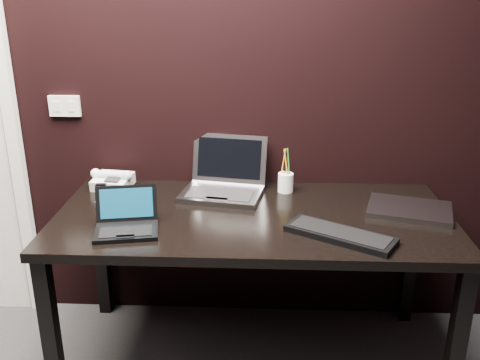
{
  "coord_description": "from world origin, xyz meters",
  "views": [
    {
      "loc": [
        0.34,
        -0.71,
        1.67
      ],
      "look_at": [
        0.25,
        1.35,
        0.91
      ],
      "focal_mm": 40.0,
      "sensor_mm": 36.0,
      "label": 1
    }
  ],
  "objects_px": {
    "desk": "(253,230)",
    "pen_cup": "(286,182)",
    "netbook": "(126,223)",
    "ext_keyboard": "(340,234)",
    "mobile_phone": "(102,197)",
    "silver_laptop": "(224,184)",
    "closed_laptop": "(409,209)",
    "desk_phone": "(113,181)"
  },
  "relations": [
    {
      "from": "desk",
      "to": "desk_phone",
      "type": "bearing_deg",
      "value": 157.43
    },
    {
      "from": "netbook",
      "to": "silver_laptop",
      "type": "bearing_deg",
      "value": 49.63
    },
    {
      "from": "mobile_phone",
      "to": "netbook",
      "type": "bearing_deg",
      "value": -56.27
    },
    {
      "from": "silver_laptop",
      "to": "pen_cup",
      "type": "height_order",
      "value": "silver_laptop"
    },
    {
      "from": "closed_laptop",
      "to": "desk",
      "type": "bearing_deg",
      "value": -175.52
    },
    {
      "from": "desk_phone",
      "to": "mobile_phone",
      "type": "xyz_separation_m",
      "value": [
        0.01,
        -0.2,
        -0.0
      ]
    },
    {
      "from": "closed_laptop",
      "to": "desk_phone",
      "type": "relative_size",
      "value": 1.87
    },
    {
      "from": "ext_keyboard",
      "to": "closed_laptop",
      "type": "height_order",
      "value": "ext_keyboard"
    },
    {
      "from": "ext_keyboard",
      "to": "pen_cup",
      "type": "relative_size",
      "value": 2.06
    },
    {
      "from": "netbook",
      "to": "desk_phone",
      "type": "xyz_separation_m",
      "value": [
        -0.18,
        0.47,
        0.01
      ]
    },
    {
      "from": "desk",
      "to": "pen_cup",
      "type": "relative_size",
      "value": 7.96
    },
    {
      "from": "desk",
      "to": "netbook",
      "type": "relative_size",
      "value": 6.0
    },
    {
      "from": "ext_keyboard",
      "to": "netbook",
      "type": "bearing_deg",
      "value": 178.24
    },
    {
      "from": "silver_laptop",
      "to": "desk",
      "type": "bearing_deg",
      "value": -58.95
    },
    {
      "from": "silver_laptop",
      "to": "closed_laptop",
      "type": "distance_m",
      "value": 0.84
    },
    {
      "from": "closed_laptop",
      "to": "desk_phone",
      "type": "distance_m",
      "value": 1.38
    },
    {
      "from": "closed_laptop",
      "to": "mobile_phone",
      "type": "relative_size",
      "value": 4.2
    },
    {
      "from": "ext_keyboard",
      "to": "desk_phone",
      "type": "distance_m",
      "value": 1.14
    },
    {
      "from": "closed_laptop",
      "to": "mobile_phone",
      "type": "xyz_separation_m",
      "value": [
        -1.36,
        0.03,
        0.02
      ]
    },
    {
      "from": "closed_laptop",
      "to": "pen_cup",
      "type": "height_order",
      "value": "pen_cup"
    },
    {
      "from": "netbook",
      "to": "pen_cup",
      "type": "xyz_separation_m",
      "value": [
        0.65,
        0.46,
        0.02
      ]
    },
    {
      "from": "desk",
      "to": "ext_keyboard",
      "type": "relative_size",
      "value": 3.86
    },
    {
      "from": "desk",
      "to": "closed_laptop",
      "type": "height_order",
      "value": "closed_laptop"
    },
    {
      "from": "silver_laptop",
      "to": "desk_phone",
      "type": "distance_m",
      "value": 0.54
    },
    {
      "from": "silver_laptop",
      "to": "desk_phone",
      "type": "bearing_deg",
      "value": 175.1
    },
    {
      "from": "ext_keyboard",
      "to": "mobile_phone",
      "type": "height_order",
      "value": "mobile_phone"
    },
    {
      "from": "desk",
      "to": "netbook",
      "type": "bearing_deg",
      "value": -159.9
    },
    {
      "from": "closed_laptop",
      "to": "mobile_phone",
      "type": "distance_m",
      "value": 1.36
    },
    {
      "from": "desk",
      "to": "mobile_phone",
      "type": "relative_size",
      "value": 17.68
    },
    {
      "from": "desk",
      "to": "ext_keyboard",
      "type": "xyz_separation_m",
      "value": [
        0.34,
        -0.21,
        0.09
      ]
    },
    {
      "from": "desk_phone",
      "to": "pen_cup",
      "type": "bearing_deg",
      "value": -0.61
    },
    {
      "from": "netbook",
      "to": "desk_phone",
      "type": "bearing_deg",
      "value": 111.27
    },
    {
      "from": "desk",
      "to": "silver_laptop",
      "type": "relative_size",
      "value": 4.11
    },
    {
      "from": "netbook",
      "to": "ext_keyboard",
      "type": "bearing_deg",
      "value": -1.76
    },
    {
      "from": "silver_laptop",
      "to": "netbook",
      "type": "bearing_deg",
      "value": -130.37
    },
    {
      "from": "silver_laptop",
      "to": "closed_laptop",
      "type": "height_order",
      "value": "silver_laptop"
    },
    {
      "from": "netbook",
      "to": "pen_cup",
      "type": "height_order",
      "value": "pen_cup"
    },
    {
      "from": "desk_phone",
      "to": "pen_cup",
      "type": "xyz_separation_m",
      "value": [
        0.83,
        -0.01,
        0.01
      ]
    },
    {
      "from": "ext_keyboard",
      "to": "pen_cup",
      "type": "bearing_deg",
      "value": 111.91
    },
    {
      "from": "pen_cup",
      "to": "mobile_phone",
      "type": "bearing_deg",
      "value": -166.76
    },
    {
      "from": "desk_phone",
      "to": "mobile_phone",
      "type": "distance_m",
      "value": 0.2
    },
    {
      "from": "closed_laptop",
      "to": "netbook",
      "type": "bearing_deg",
      "value": -168.64
    }
  ]
}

